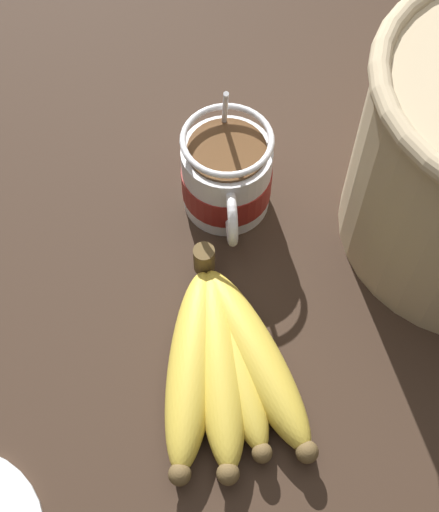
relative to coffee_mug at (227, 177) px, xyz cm
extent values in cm
cube|color=#332319|center=(2.31, -2.10, -6.14)|extent=(90.75, 90.75, 3.91)
cylinder|color=silver|center=(-0.13, 0.00, -0.20)|extent=(8.61, 8.61, 7.98)
cylinder|color=maroon|center=(-0.13, 0.00, -0.85)|extent=(8.81, 8.81, 3.34)
torus|color=silver|center=(5.09, 0.00, 0.58)|extent=(5.48, 0.90, 5.48)
cylinder|color=brown|center=(-0.13, 0.00, 3.89)|extent=(7.41, 7.41, 0.40)
torus|color=silver|center=(-0.13, 0.00, 5.35)|extent=(8.61, 8.61, 0.60)
cylinder|color=silver|center=(-3.69, 0.00, 3.47)|extent=(4.58, 0.50, 12.48)
ellipsoid|color=silver|center=(-1.63, 0.00, -2.69)|extent=(3.00, 2.00, 0.80)
cylinder|color=brown|center=(8.25, -2.74, -1.34)|extent=(2.00, 2.00, 3.00)
ellipsoid|color=gold|center=(18.31, -4.41, -2.11)|extent=(18.82, 7.13, 4.16)
sphere|color=brown|center=(27.38, -5.92, -2.11)|extent=(1.87, 1.87, 1.87)
ellipsoid|color=gold|center=(18.44, -2.59, -2.10)|extent=(18.43, 4.44, 4.17)
sphere|color=brown|center=(27.62, -2.46, -2.10)|extent=(1.88, 1.88, 1.88)
ellipsoid|color=gold|center=(17.68, -0.88, -2.30)|extent=(17.63, 7.03, 3.78)
sphere|color=brown|center=(26.13, 0.78, -2.30)|extent=(1.70, 1.70, 1.70)
ellipsoid|color=gold|center=(17.78, 1.00, -2.09)|extent=(18.74, 10.66, 4.20)
sphere|color=brown|center=(26.39, 4.38, -2.09)|extent=(1.89, 1.89, 1.89)
camera|label=1|loc=(41.37, -3.82, 55.21)|focal=50.00mm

